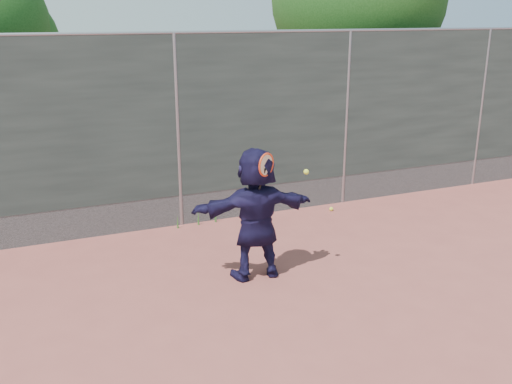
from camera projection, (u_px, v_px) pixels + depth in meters
name	position (u px, v px, depth m)	size (l,w,h in m)	color
ground	(268.00, 330.00, 6.16)	(80.00, 80.00, 0.00)	#9E4C42
player	(256.00, 214.00, 7.18)	(1.59, 0.51, 1.72)	#181336
ball_ground	(331.00, 209.00, 9.86)	(0.07, 0.07, 0.07)	#E5F737
fence	(178.00, 128.00, 8.76)	(20.00, 0.06, 3.03)	#38423D
swing_action	(270.00, 167.00, 6.86)	(0.73, 0.17, 0.51)	red
tree_right	(364.00, 2.00, 11.88)	(3.78, 3.60, 5.39)	#382314
weed_clump	(201.00, 216.00, 9.20)	(0.68, 0.07, 0.30)	#387226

